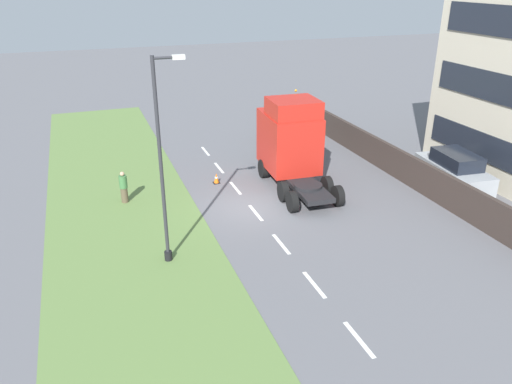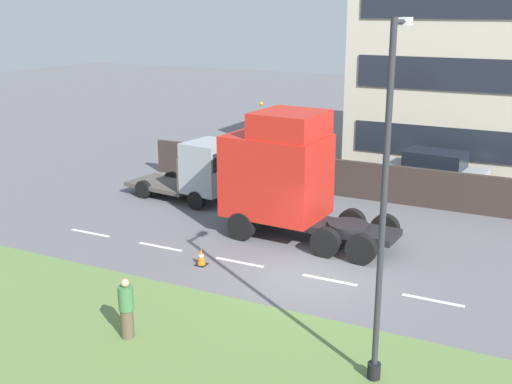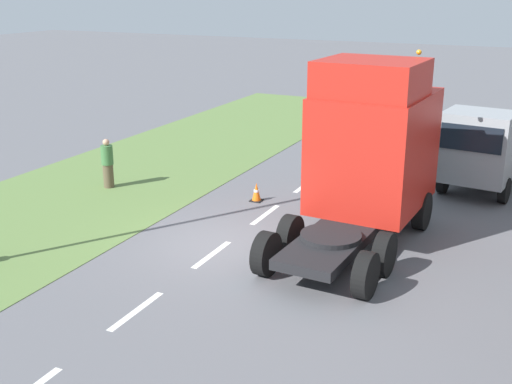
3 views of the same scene
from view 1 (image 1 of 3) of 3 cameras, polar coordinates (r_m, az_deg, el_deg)
The scene contains 10 objects.
ground_plane at distance 24.58m, azimuth -0.58°, elevation -1.72°, with size 120.00×120.00×0.00m, color slate.
grass_verge at distance 23.51m, azimuth -14.55°, elevation -3.79°, with size 7.00×44.00×0.01m.
lane_markings at distance 23.99m, azimuth -0.03°, elevation -2.39°, with size 0.16×21.00×0.00m.
boundary_wall at distance 28.28m, azimuth 16.90°, elevation 2.54°, with size 0.25×24.00×1.65m.
lorry_cab at distance 26.80m, azimuth 3.99°, elevation 5.80°, with size 3.01×6.53×4.80m.
flatbed_truck at distance 32.13m, azimuth 4.12°, elevation 7.18°, with size 2.65×5.27×2.73m.
parked_car at distance 28.26m, azimuth 21.66°, elevation 2.22°, with size 2.34×4.78×2.06m.
lamp_post at distance 18.87m, azimuth -10.52°, elevation 2.18°, with size 1.27×0.31×8.03m.
pedestrian at distance 25.61m, azimuth -14.88°, elevation 0.49°, with size 0.39×0.39×1.64m.
traffic_cone_lead at distance 27.34m, azimuth -4.55°, elevation 1.58°, with size 0.36×0.36×0.58m.
Camera 1 is at (-7.30, -20.95, 10.60)m, focal length 35.00 mm.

